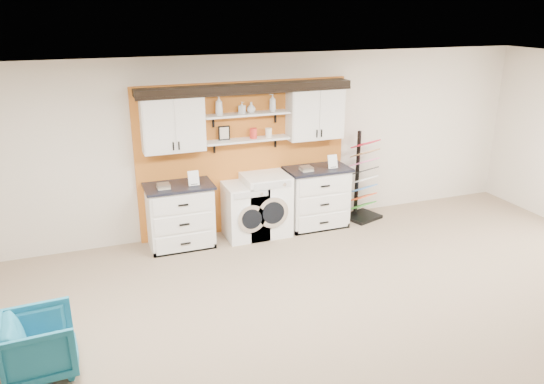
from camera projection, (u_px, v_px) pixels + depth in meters
name	position (u px, v px, depth m)	size (l,w,h in m)	color
floor	(367.00, 374.00, 5.29)	(10.00, 10.00, 0.00)	#896F5C
ceiling	(387.00, 93.00, 4.36)	(10.00, 10.00, 0.00)	white
wall_back	(243.00, 145.00, 8.36)	(10.00, 10.00, 0.00)	beige
accent_panel	(244.00, 158.00, 8.40)	(3.40, 0.07, 2.40)	#BA641F
upper_cabinet_left	(173.00, 123.00, 7.65)	(0.90, 0.35, 0.84)	white
upper_cabinet_right	(315.00, 112.00, 8.39)	(0.90, 0.35, 0.84)	white
shelf_lower	(247.00, 140.00, 8.14)	(1.32, 0.28, 0.03)	white
shelf_upper	(247.00, 114.00, 8.01)	(1.32, 0.28, 0.03)	white
crown_molding	(246.00, 87.00, 7.89)	(3.30, 0.41, 0.13)	black
picture_frame	(224.00, 133.00, 8.03)	(0.18, 0.02, 0.22)	black
canister_red	(253.00, 133.00, 8.14)	(0.11, 0.11, 0.16)	red
canister_cream	(269.00, 133.00, 8.23)	(0.10, 0.10, 0.14)	silver
base_cabinet_left	(180.00, 216.00, 7.97)	(1.01, 0.66, 0.98)	white
base_cabinet_right	(316.00, 197.00, 8.72)	(1.03, 0.66, 1.01)	white
washer	(245.00, 210.00, 8.33)	(0.63, 0.71, 0.87)	white
dryer	(266.00, 204.00, 8.42)	(0.71, 0.71, 0.99)	white
sample_rack	(363.00, 191.00, 9.04)	(0.67, 0.61, 1.51)	black
armchair	(40.00, 344.00, 5.24)	(0.67, 0.69, 0.63)	#176989
soap_bottle_a	(219.00, 105.00, 7.82)	(0.11, 0.11, 0.29)	silver
soap_bottle_b	(242.00, 108.00, 7.95)	(0.08, 0.08, 0.18)	silver
soap_bottle_c	(251.00, 107.00, 8.00)	(0.13, 0.13, 0.16)	silver
soap_bottle_d	(273.00, 103.00, 8.10)	(0.10, 0.10, 0.27)	silver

